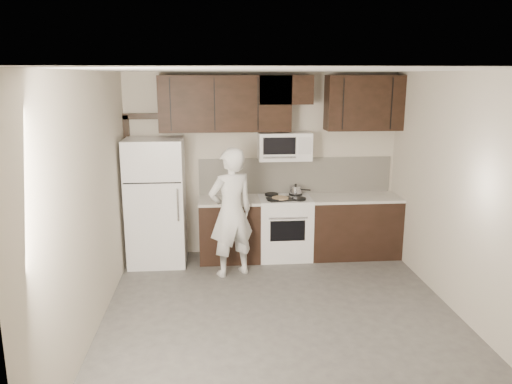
{
  "coord_description": "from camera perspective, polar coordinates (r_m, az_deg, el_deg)",
  "views": [
    {
      "loc": [
        -0.73,
        -5.05,
        2.65
      ],
      "look_at": [
        -0.21,
        0.9,
        1.25
      ],
      "focal_mm": 35.0,
      "sensor_mm": 36.0,
      "label": 1
    }
  ],
  "objects": [
    {
      "name": "saucepan",
      "position": [
        7.43,
        4.56,
        0.19
      ],
      "size": [
        0.3,
        0.19,
        0.17
      ],
      "color": "silver",
      "rests_on": "stove"
    },
    {
      "name": "pizza",
      "position": [
        7.15,
        2.78,
        -0.67
      ],
      "size": [
        0.28,
        0.28,
        0.02
      ],
      "primitive_type": "cylinder",
      "rotation": [
        0.0,
        0.0,
        0.17
      ],
      "color": "tan",
      "rests_on": "baking_tray"
    },
    {
      "name": "back_wall",
      "position": [
        7.45,
        0.75,
        3.16
      ],
      "size": [
        4.0,
        0.0,
        4.0
      ],
      "primitive_type": "plane",
      "rotation": [
        1.57,
        0.0,
        0.0
      ],
      "color": "beige",
      "rests_on": "ground"
    },
    {
      "name": "backsplash",
      "position": [
        7.54,
        4.54,
        1.92
      ],
      "size": [
        2.9,
        0.02,
        0.54
      ],
      "primitive_type": "cube",
      "color": "silver",
      "rests_on": "counter_run"
    },
    {
      "name": "door_trim",
      "position": [
        7.49,
        -14.0,
        2.02
      ],
      "size": [
        0.5,
        0.08,
        2.12
      ],
      "color": "black",
      "rests_on": "floor"
    },
    {
      "name": "floor",
      "position": [
        5.75,
        2.98,
        -14.25
      ],
      "size": [
        4.5,
        4.5,
        0.0
      ],
      "primitive_type": "plane",
      "color": "#4B4947",
      "rests_on": "ground"
    },
    {
      "name": "ceiling",
      "position": [
        5.11,
        3.36,
        13.74
      ],
      "size": [
        4.5,
        4.5,
        0.0
      ],
      "primitive_type": "plane",
      "rotation": [
        3.14,
        0.0,
        0.0
      ],
      "color": "white",
      "rests_on": "back_wall"
    },
    {
      "name": "upper_cabinets",
      "position": [
        7.2,
        2.59,
        10.26
      ],
      "size": [
        3.48,
        0.35,
        0.78
      ],
      "color": "black",
      "rests_on": "back_wall"
    },
    {
      "name": "counter_run",
      "position": [
        7.45,
        5.6,
        -3.99
      ],
      "size": [
        2.95,
        0.64,
        0.91
      ],
      "color": "black",
      "rests_on": "floor"
    },
    {
      "name": "microwave",
      "position": [
        7.25,
        3.28,
        5.26
      ],
      "size": [
        0.76,
        0.42,
        0.4
      ],
      "color": "white",
      "rests_on": "upper_cabinets"
    },
    {
      "name": "refrigerator",
      "position": [
        7.21,
        -11.33,
        -1.11
      ],
      "size": [
        0.8,
        0.76,
        1.8
      ],
      "color": "white",
      "rests_on": "floor"
    },
    {
      "name": "stove",
      "position": [
        7.4,
        3.29,
        -4.03
      ],
      "size": [
        0.76,
        0.66,
        0.94
      ],
      "color": "white",
      "rests_on": "floor"
    },
    {
      "name": "person",
      "position": [
        6.64,
        -2.86,
        -2.35
      ],
      "size": [
        0.75,
        0.64,
        1.74
      ],
      "primitive_type": "imported",
      "rotation": [
        0.0,
        0.0,
        3.56
      ],
      "color": "silver",
      "rests_on": "floor"
    },
    {
      "name": "baking_tray",
      "position": [
        7.15,
        2.77,
        -0.81
      ],
      "size": [
        0.39,
        0.32,
        0.02
      ],
      "primitive_type": "cube",
      "rotation": [
        0.0,
        0.0,
        0.17
      ],
      "color": "black",
      "rests_on": "counter_run"
    }
  ]
}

